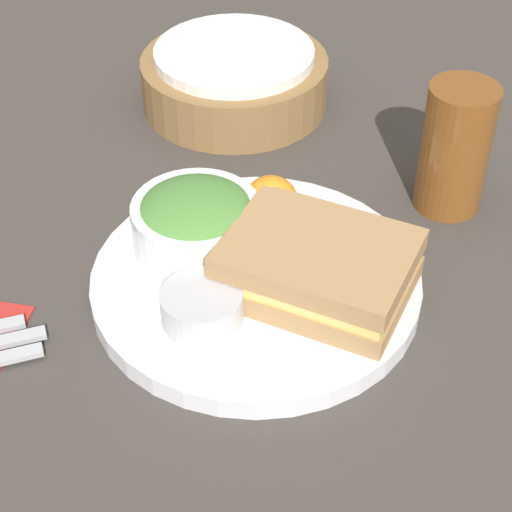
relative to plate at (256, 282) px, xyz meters
name	(u,v)px	position (x,y,z in m)	size (l,w,h in m)	color
ground_plane	(256,290)	(0.00, 0.00, -0.01)	(4.00, 4.00, 0.00)	#3D3833
plate	(256,282)	(0.00, 0.00, 0.00)	(0.28, 0.28, 0.02)	silver
sandwich	(318,267)	(0.05, -0.01, 0.03)	(0.17, 0.14, 0.05)	#A37A4C
salad_bowl	(196,221)	(-0.06, 0.03, 0.04)	(0.11, 0.11, 0.06)	white
dressing_cup	(202,306)	(-0.03, -0.06, 0.02)	(0.07, 0.07, 0.03)	#B7B7BC
orange_wedge	(266,202)	(0.00, 0.07, 0.03)	(0.05, 0.05, 0.05)	orange
drink_glass	(455,148)	(0.16, 0.16, 0.05)	(0.06, 0.06, 0.13)	brown
bread_basket	(235,78)	(-0.08, 0.30, 0.02)	(0.21, 0.21, 0.07)	olive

